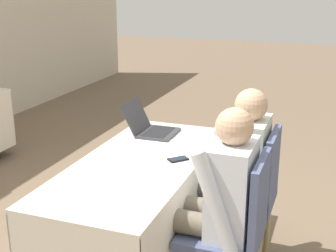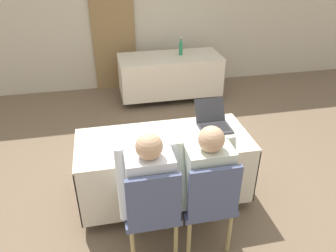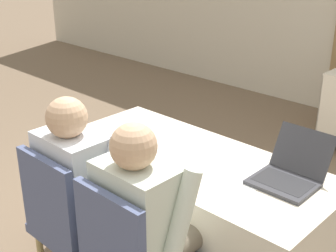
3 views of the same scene
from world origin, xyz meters
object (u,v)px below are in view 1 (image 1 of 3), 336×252
at_px(person_checkered_shirt, 217,197).
at_px(person_white_shirt, 235,166).
at_px(cell_phone, 178,159).
at_px(chair_near_right, 251,192).
at_px(laptop, 151,128).
at_px(chair_near_left, 235,226).

relative_size(person_checkered_shirt, person_white_shirt, 1.00).
distance_m(cell_phone, chair_near_right, 0.51).
xyz_separation_m(cell_phone, person_white_shirt, (0.13, -0.34, -0.05)).
bearing_deg(laptop, cell_phone, -141.13).
xyz_separation_m(chair_near_left, person_white_shirt, (0.46, 0.10, 0.16)).
distance_m(person_checkered_shirt, person_white_shirt, 0.46).
bearing_deg(cell_phone, person_checkered_shirt, 178.56).
xyz_separation_m(laptop, cell_phone, (-0.43, -0.36, -0.04)).
relative_size(laptop, chair_near_right, 0.39).
relative_size(laptop, person_white_shirt, 0.31).
xyz_separation_m(laptop, person_white_shirt, (-0.30, -0.69, -0.09)).
distance_m(cell_phone, person_white_shirt, 0.37).
relative_size(laptop, chair_near_left, 0.39).
relative_size(chair_near_left, person_white_shirt, 0.78).
bearing_deg(chair_near_left, laptop, -133.66).
relative_size(chair_near_right, person_white_shirt, 0.78).
xyz_separation_m(chair_near_right, person_checkered_shirt, (-0.46, 0.10, 0.16)).
distance_m(laptop, chair_near_right, 0.89).
bearing_deg(person_checkered_shirt, person_white_shirt, -180.00).
xyz_separation_m(chair_near_left, person_checkered_shirt, (0.00, 0.10, 0.16)).
bearing_deg(laptop, person_checkered_shirt, -138.26).
bearing_deg(chair_near_left, person_checkered_shirt, -90.00).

